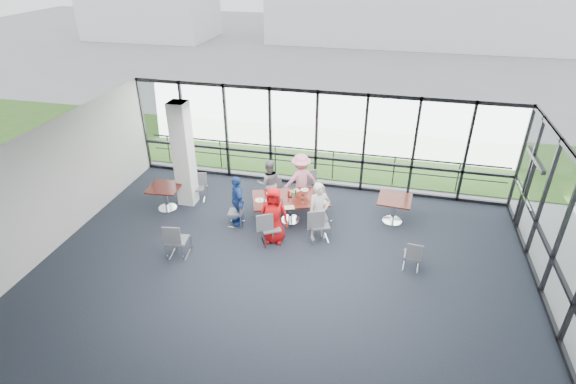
% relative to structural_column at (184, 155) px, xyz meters
% --- Properties ---
extents(floor, '(12.00, 10.00, 0.02)m').
position_rel_structural_column_xyz_m(floor, '(3.60, -3.00, -1.61)').
color(floor, '#1F242F').
rests_on(floor, ground).
extents(ceiling, '(12.00, 10.00, 0.04)m').
position_rel_structural_column_xyz_m(ceiling, '(3.60, -3.00, 1.60)').
color(ceiling, white).
rests_on(ceiling, ground).
extents(wall_left, '(0.10, 10.00, 3.20)m').
position_rel_structural_column_xyz_m(wall_left, '(-2.40, -3.00, 0.00)').
color(wall_left, silver).
rests_on(wall_left, ground).
extents(curtain_wall_back, '(12.00, 0.10, 3.20)m').
position_rel_structural_column_xyz_m(curtain_wall_back, '(3.60, 2.00, 0.00)').
color(curtain_wall_back, white).
rests_on(curtain_wall_back, ground).
extents(curtain_wall_right, '(0.10, 10.00, 3.20)m').
position_rel_structural_column_xyz_m(curtain_wall_right, '(9.60, -3.00, 0.00)').
color(curtain_wall_right, white).
rests_on(curtain_wall_right, ground).
extents(exit_door, '(0.12, 1.60, 2.10)m').
position_rel_structural_column_xyz_m(exit_door, '(9.60, 0.75, -0.55)').
color(exit_door, black).
rests_on(exit_door, ground).
extents(structural_column, '(0.50, 0.50, 3.20)m').
position_rel_structural_column_xyz_m(structural_column, '(0.00, 0.00, 0.00)').
color(structural_column, white).
rests_on(structural_column, ground).
extents(apron, '(80.00, 70.00, 0.02)m').
position_rel_structural_column_xyz_m(apron, '(3.60, 7.00, -1.62)').
color(apron, gray).
rests_on(apron, ground).
extents(grass_strip, '(80.00, 5.00, 0.01)m').
position_rel_structural_column_xyz_m(grass_strip, '(3.60, 5.00, -1.59)').
color(grass_strip, '#2F5818').
rests_on(grass_strip, ground).
extents(hangar_main, '(24.00, 10.00, 6.00)m').
position_rel_structural_column_xyz_m(hangar_main, '(7.60, 29.00, 1.40)').
color(hangar_main, white).
rests_on(hangar_main, ground).
extents(hangar_aux, '(10.00, 6.00, 4.00)m').
position_rel_structural_column_xyz_m(hangar_aux, '(-14.40, 25.00, 0.40)').
color(hangar_aux, white).
rests_on(hangar_aux, ground).
extents(guard_rail, '(12.00, 0.06, 0.06)m').
position_rel_structural_column_xyz_m(guard_rail, '(3.60, 2.60, -1.10)').
color(guard_rail, '#2D2D33').
rests_on(guard_rail, ground).
extents(main_table, '(2.38, 1.82, 0.75)m').
position_rel_structural_column_xyz_m(main_table, '(3.30, -0.32, -0.96)').
color(main_table, '#3C120B').
rests_on(main_table, ground).
extents(side_table_left, '(0.97, 0.97, 0.75)m').
position_rel_structural_column_xyz_m(side_table_left, '(-0.47, -0.53, -0.96)').
color(side_table_left, '#3C120B').
rests_on(side_table_left, ground).
extents(side_table_right, '(0.98, 0.98, 0.75)m').
position_rel_structural_column_xyz_m(side_table_right, '(6.17, 0.30, -0.96)').
color(side_table_right, '#3C120B').
rests_on(side_table_right, ground).
extents(diner_near_left, '(0.83, 0.59, 1.59)m').
position_rel_structural_column_xyz_m(diner_near_left, '(3.10, -1.40, -0.80)').
color(diner_near_left, red).
rests_on(diner_near_left, ground).
extents(diner_near_right, '(0.75, 0.71, 1.66)m').
position_rel_structural_column_xyz_m(diner_near_right, '(4.23, -1.00, -0.77)').
color(diner_near_right, silver).
rests_on(diner_near_right, ground).
extents(diner_far_left, '(0.85, 0.69, 1.51)m').
position_rel_structural_column_xyz_m(diner_far_left, '(2.48, 0.38, -0.84)').
color(diner_far_left, gray).
rests_on(diner_far_left, ground).
extents(diner_far_right, '(1.20, 1.04, 1.65)m').
position_rel_structural_column_xyz_m(diner_far_right, '(3.39, 0.69, -0.77)').
color(diner_far_right, pink).
rests_on(diner_far_right, ground).
extents(diner_end, '(0.89, 1.00, 1.50)m').
position_rel_structural_column_xyz_m(diner_end, '(1.89, -0.80, -0.85)').
color(diner_end, '#254796').
rests_on(diner_end, ground).
extents(chair_main_nl, '(0.64, 0.64, 0.96)m').
position_rel_structural_column_xyz_m(chair_main_nl, '(3.05, -1.53, -1.12)').
color(chair_main_nl, slate).
rests_on(chair_main_nl, ground).
extents(chair_main_nr, '(0.61, 0.61, 0.97)m').
position_rel_structural_column_xyz_m(chair_main_nr, '(4.28, -1.08, -1.12)').
color(chair_main_nr, slate).
rests_on(chair_main_nr, ground).
extents(chair_main_fl, '(0.52, 0.52, 0.81)m').
position_rel_structural_column_xyz_m(chair_main_fl, '(2.55, 0.46, -1.19)').
color(chair_main_fl, slate).
rests_on(chair_main_fl, ground).
extents(chair_main_fr, '(0.65, 0.65, 0.97)m').
position_rel_structural_column_xyz_m(chair_main_fr, '(3.48, 0.84, -1.11)').
color(chair_main_fr, slate).
rests_on(chair_main_fr, ground).
extents(chair_main_end, '(0.46, 0.46, 0.83)m').
position_rel_structural_column_xyz_m(chair_main_end, '(1.85, -0.89, -1.18)').
color(chair_main_end, slate).
rests_on(chair_main_end, ground).
extents(chair_spare_la, '(0.54, 0.54, 0.96)m').
position_rel_structural_column_xyz_m(chair_spare_la, '(0.90, -2.60, -1.12)').
color(chair_spare_la, slate).
rests_on(chair_spare_la, ground).
extents(chair_spare_lb, '(0.51, 0.51, 0.84)m').
position_rel_structural_column_xyz_m(chair_spare_lb, '(0.23, 0.17, -1.18)').
color(chair_spare_lb, slate).
rests_on(chair_spare_lb, ground).
extents(chair_spare_r, '(0.43, 0.43, 0.81)m').
position_rel_structural_column_xyz_m(chair_spare_r, '(6.68, -1.76, -1.20)').
color(chair_spare_r, slate).
rests_on(chair_spare_r, ground).
extents(plate_nl, '(0.23, 0.23, 0.01)m').
position_rel_structural_column_xyz_m(plate_nl, '(2.89, -0.82, -0.84)').
color(plate_nl, white).
rests_on(plate_nl, main_table).
extents(plate_nr, '(0.24, 0.24, 0.01)m').
position_rel_structural_column_xyz_m(plate_nr, '(4.05, -0.47, -0.84)').
color(plate_nr, white).
rests_on(plate_nr, main_table).
extents(plate_fl, '(0.28, 0.28, 0.01)m').
position_rel_structural_column_xyz_m(plate_fl, '(2.70, -0.19, -0.84)').
color(plate_fl, white).
rests_on(plate_fl, main_table).
extents(plate_fr, '(0.24, 0.24, 0.01)m').
position_rel_structural_column_xyz_m(plate_fr, '(3.60, 0.22, -0.84)').
color(plate_fr, white).
rests_on(plate_fr, main_table).
extents(plate_end, '(0.27, 0.27, 0.01)m').
position_rel_structural_column_xyz_m(plate_end, '(2.50, -0.66, -0.84)').
color(plate_end, white).
rests_on(plate_end, main_table).
extents(tumbler_a, '(0.07, 0.07, 0.15)m').
position_rel_structural_column_xyz_m(tumbler_a, '(3.14, -0.72, -0.78)').
color(tumbler_a, white).
rests_on(tumbler_a, main_table).
extents(tumbler_b, '(0.07, 0.07, 0.15)m').
position_rel_structural_column_xyz_m(tumbler_b, '(3.66, -0.35, -0.78)').
color(tumbler_b, white).
rests_on(tumbler_b, main_table).
extents(tumbler_c, '(0.07, 0.07, 0.13)m').
position_rel_structural_column_xyz_m(tumbler_c, '(3.30, -0.08, -0.78)').
color(tumbler_c, white).
rests_on(tumbler_c, main_table).
extents(tumbler_d, '(0.08, 0.08, 0.15)m').
position_rel_structural_column_xyz_m(tumbler_d, '(2.68, -0.78, -0.77)').
color(tumbler_d, white).
rests_on(tumbler_d, main_table).
extents(menu_a, '(0.38, 0.32, 0.00)m').
position_rel_structural_column_xyz_m(menu_a, '(3.37, -0.85, -0.85)').
color(menu_a, white).
rests_on(menu_a, main_table).
extents(menu_b, '(0.34, 0.28, 0.00)m').
position_rel_structural_column_xyz_m(menu_b, '(4.18, -0.30, -0.85)').
color(menu_b, white).
rests_on(menu_b, main_table).
extents(menu_c, '(0.32, 0.34, 0.00)m').
position_rel_structural_column_xyz_m(menu_c, '(3.35, 0.10, -0.85)').
color(menu_c, white).
rests_on(menu_c, main_table).
extents(condiment_caddy, '(0.10, 0.07, 0.04)m').
position_rel_structural_column_xyz_m(condiment_caddy, '(3.28, -0.29, -0.83)').
color(condiment_caddy, black).
rests_on(condiment_caddy, main_table).
extents(ketchup_bottle, '(0.06, 0.06, 0.18)m').
position_rel_structural_column_xyz_m(ketchup_bottle, '(3.23, -0.25, -0.76)').
color(ketchup_bottle, '#A51005').
rests_on(ketchup_bottle, main_table).
extents(green_bottle, '(0.05, 0.05, 0.20)m').
position_rel_structural_column_xyz_m(green_bottle, '(3.42, -0.19, -0.75)').
color(green_bottle, '#12651F').
rests_on(green_bottle, main_table).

